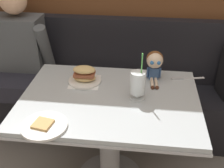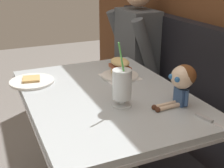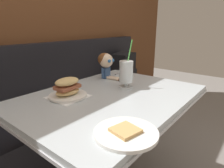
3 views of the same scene
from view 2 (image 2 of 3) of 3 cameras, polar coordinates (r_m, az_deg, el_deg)
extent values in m
cube|color=black|center=(2.11, 14.23, -11.98)|extent=(2.60, 0.48, 0.45)
cube|color=black|center=(2.01, 19.83, 1.53)|extent=(2.60, 0.10, 0.55)
cube|color=#B2BCC1|center=(1.60, -1.13, -2.21)|extent=(1.10, 0.80, 0.03)
cube|color=#B7BABF|center=(1.61, -1.13, -2.96)|extent=(1.11, 0.81, 0.02)
cylinder|color=#A5A8AD|center=(1.78, -1.05, -12.83)|extent=(0.14, 0.14, 0.65)
cylinder|color=white|center=(1.79, -14.69, 0.47)|extent=(0.25, 0.25, 0.01)
cube|color=tan|center=(1.79, -14.82, 0.93)|extent=(0.11, 0.11, 0.01)
cylinder|color=silver|center=(1.46, 1.81, -3.88)|extent=(0.10, 0.10, 0.01)
cylinder|color=silver|center=(1.45, 1.82, -3.16)|extent=(0.03, 0.03, 0.03)
cylinder|color=silver|center=(1.42, 1.86, -0.04)|extent=(0.09, 0.09, 0.14)
cylinder|color=#E0DB6B|center=(1.42, 1.86, -0.59)|extent=(0.08, 0.08, 0.11)
cylinder|color=#51B74C|center=(1.36, 2.01, 3.42)|extent=(0.01, 0.05, 0.22)
cube|color=white|center=(1.82, 1.47, 1.35)|extent=(0.21, 0.21, 0.00)
cylinder|color=white|center=(1.82, 1.48, 1.58)|extent=(0.22, 0.22, 0.01)
ellipsoid|color=tan|center=(1.81, 1.48, 2.31)|extent=(0.15, 0.10, 0.04)
cube|color=#995138|center=(1.80, 1.49, 3.15)|extent=(0.14, 0.09, 0.02)
ellipsoid|color=tan|center=(1.79, 1.50, 4.13)|extent=(0.15, 0.10, 0.04)
cube|color=#B2B5BA|center=(1.40, 16.80, -6.02)|extent=(0.09, 0.04, 0.01)
cube|color=#385689|center=(1.49, 12.69, -2.27)|extent=(0.07, 0.04, 0.08)
sphere|color=beige|center=(1.45, 13.00, 1.25)|extent=(0.11, 0.11, 0.11)
ellipsoid|color=brown|center=(1.46, 13.39, 1.61)|extent=(0.12, 0.11, 0.10)
sphere|color=#2D6BB2|center=(1.44, 10.97, 1.37)|extent=(0.03, 0.03, 0.03)
sphere|color=#2D6BB2|center=(1.41, 12.06, 0.81)|extent=(0.03, 0.03, 0.03)
cylinder|color=beige|center=(1.47, 9.81, -3.84)|extent=(0.03, 0.12, 0.02)
cylinder|color=beige|center=(1.45, 10.47, -4.26)|extent=(0.03, 0.12, 0.02)
sphere|color=#4C2819|center=(1.43, 7.87, -4.33)|extent=(0.03, 0.03, 0.03)
sphere|color=#4C2819|center=(1.41, 8.52, -4.77)|extent=(0.03, 0.03, 0.03)
cylinder|color=#385689|center=(1.52, 11.73, -1.58)|extent=(0.02, 0.02, 0.07)
cylinder|color=#385689|center=(1.46, 13.71, -2.69)|extent=(0.02, 0.02, 0.07)
cube|color=#4C5156|center=(2.55, 4.69, 7.20)|extent=(0.38, 0.24, 0.58)
cube|color=#23232D|center=(2.54, 0.95, 2.00)|extent=(0.34, 0.36, 0.14)
cylinder|color=#4C5156|center=(2.72, 1.46, 8.81)|extent=(0.09, 0.25, 0.48)
cylinder|color=#4C5156|center=(2.33, 6.30, 6.46)|extent=(0.09, 0.25, 0.48)
camera|label=1|loc=(1.52, -68.08, 22.06)|focal=45.92mm
camera|label=3|loc=(2.22, -27.95, 13.28)|focal=31.15mm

